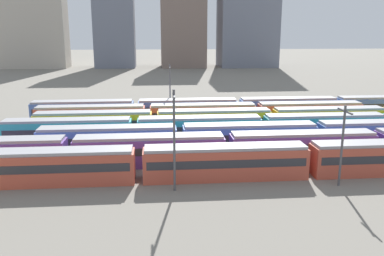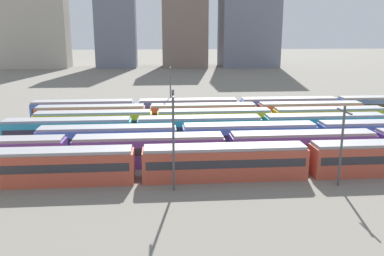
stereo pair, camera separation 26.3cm
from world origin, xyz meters
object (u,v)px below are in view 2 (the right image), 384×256
(train_track_0, at_px, (225,162))
(train_track_4, at_px, (384,118))
(train_track_2, at_px, (317,135))
(train_track_5, at_px, (203,114))
(catenary_pole_2, at_px, (173,136))
(train_track_1, at_px, (227,148))
(train_track_6, at_px, (239,108))
(catenary_pole_0, at_px, (342,142))
(train_track_3, at_px, (263,128))
(catenary_pole_1, at_px, (170,88))

(train_track_0, xyz_separation_m, train_track_4, (30.03, 20.80, 0.00))
(train_track_2, bearing_deg, train_track_0, -144.34)
(train_track_5, relative_size, catenary_pole_2, 5.35)
(train_track_1, relative_size, train_track_6, 1.00)
(train_track_1, xyz_separation_m, catenary_pole_0, (10.49, -8.44, 2.92))
(train_track_0, distance_m, train_track_3, 17.64)
(train_track_4, xyz_separation_m, catenary_pole_2, (-35.75, -23.88, 3.86))
(train_track_2, distance_m, train_track_4, 18.70)
(train_track_2, height_order, train_track_4, same)
(train_track_3, relative_size, catenary_pole_0, 8.68)
(train_track_5, height_order, train_track_6, same)
(train_track_1, distance_m, catenary_pole_2, 11.42)
(train_track_1, bearing_deg, train_track_0, -102.18)
(train_track_5, distance_m, train_track_6, 8.93)
(catenary_pole_0, bearing_deg, train_track_4, 52.53)
(train_track_0, height_order, train_track_1, same)
(train_track_5, bearing_deg, catenary_pole_1, 123.49)
(train_track_6, xyz_separation_m, catenary_pole_1, (-12.56, 2.81, 3.59))
(train_track_2, bearing_deg, train_track_1, -158.75)
(catenary_pole_1, bearing_deg, train_track_0, -81.92)
(catenary_pole_2, bearing_deg, train_track_4, 33.74)
(train_track_3, bearing_deg, catenary_pole_0, -79.86)
(train_track_0, relative_size, catenary_pole_0, 6.48)
(train_track_1, relative_size, catenary_pole_1, 7.54)
(train_track_1, height_order, catenary_pole_2, catenary_pole_2)
(train_track_5, relative_size, catenary_pole_1, 5.64)
(train_track_2, relative_size, catenary_pole_1, 7.54)
(catenary_pole_0, height_order, catenary_pole_2, catenary_pole_2)
(catenary_pole_0, bearing_deg, train_track_0, 164.42)
(train_track_2, bearing_deg, train_track_4, 33.79)
(train_track_5, xyz_separation_m, catenary_pole_2, (-6.19, -29.08, 3.86))
(train_track_5, bearing_deg, train_track_4, -9.98)
(catenary_pole_2, bearing_deg, train_track_6, 68.57)
(train_track_4, height_order, train_track_5, same)
(train_track_2, height_order, train_track_3, same)
(train_track_4, xyz_separation_m, train_track_6, (-22.30, 10.40, 0.00))
(catenary_pole_0, bearing_deg, train_track_3, 100.14)
(train_track_2, xyz_separation_m, train_track_4, (15.54, 10.40, 0.00))
(train_track_1, height_order, train_track_6, same)
(catenary_pole_0, bearing_deg, train_track_6, 96.42)
(train_track_2, xyz_separation_m, train_track_3, (-6.25, 5.20, 0.00))
(train_track_1, relative_size, train_track_4, 0.66)
(train_track_2, relative_size, train_track_4, 0.66)
(train_track_1, xyz_separation_m, catenary_pole_2, (-6.84, -8.28, 3.86))
(train_track_2, bearing_deg, catenary_pole_2, -146.30)
(catenary_pole_0, distance_m, catenary_pole_2, 17.36)
(catenary_pole_2, bearing_deg, train_track_5, 77.98)
(train_track_5, bearing_deg, catenary_pole_2, -102.02)
(train_track_3, distance_m, train_track_6, 15.61)
(train_track_4, bearing_deg, catenary_pole_1, 159.25)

